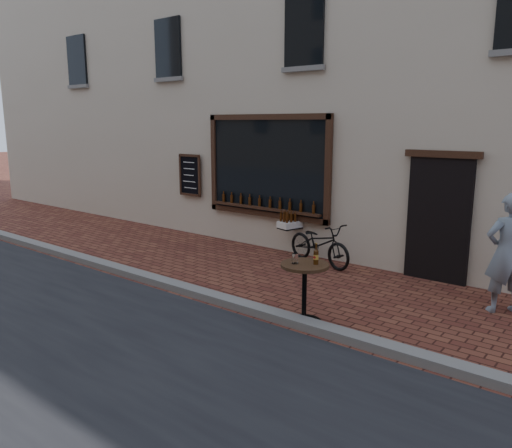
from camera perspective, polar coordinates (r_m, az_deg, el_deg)
The scene contains 6 objects.
ground at distance 7.63m, azimuth -3.25°, elevation -9.93°, with size 90.00×90.00×0.00m, color #54241B.
kerb at distance 7.75m, azimuth -2.26°, elevation -9.10°, with size 90.00×0.25×0.12m, color slate.
shop_building at distance 12.89m, azimuth 17.51°, elevation 20.88°, with size 28.00×6.20×10.00m.
cargo_bicycle at distance 10.03m, azimuth 7.13°, elevation -2.13°, with size 1.95×0.98×0.92m.
bistro_table at distance 7.04m, azimuth 5.59°, elevation -6.48°, with size 0.68×0.68×1.16m.
pedestrian at distance 8.22m, azimuth 26.77°, elevation -3.00°, with size 0.66×0.43×1.81m, color gray.
Camera 1 is at (4.76, -5.28, 2.79)m, focal length 35.00 mm.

